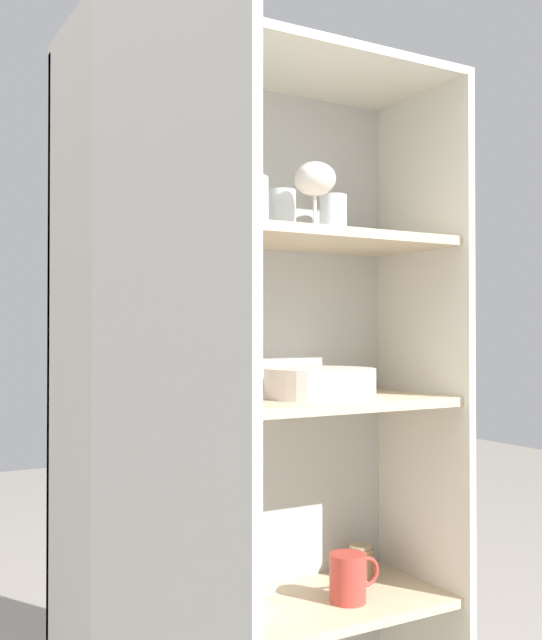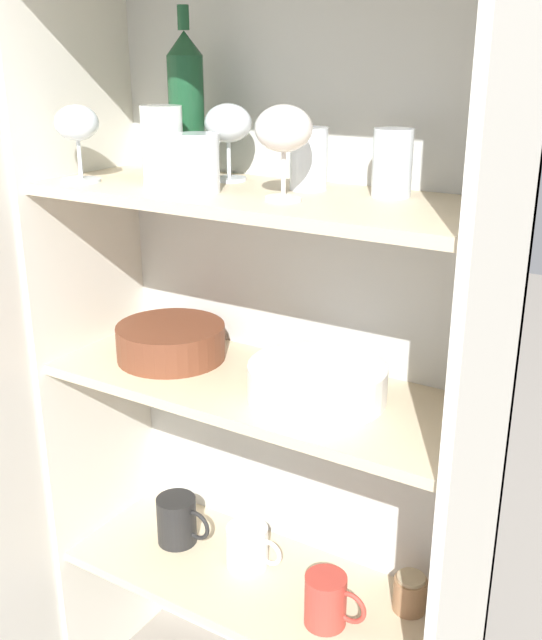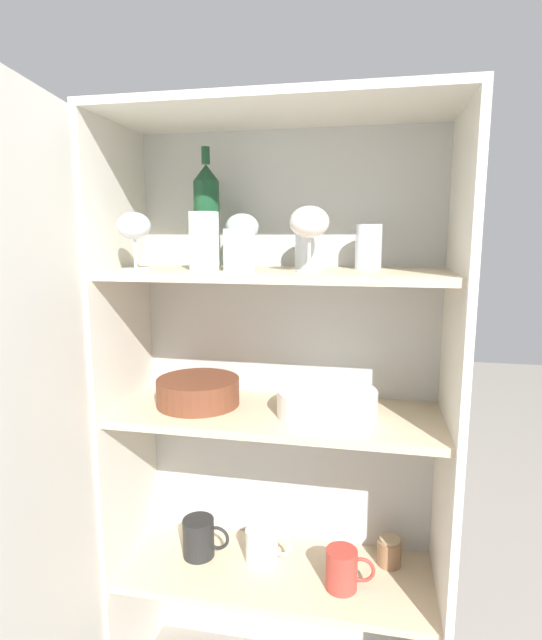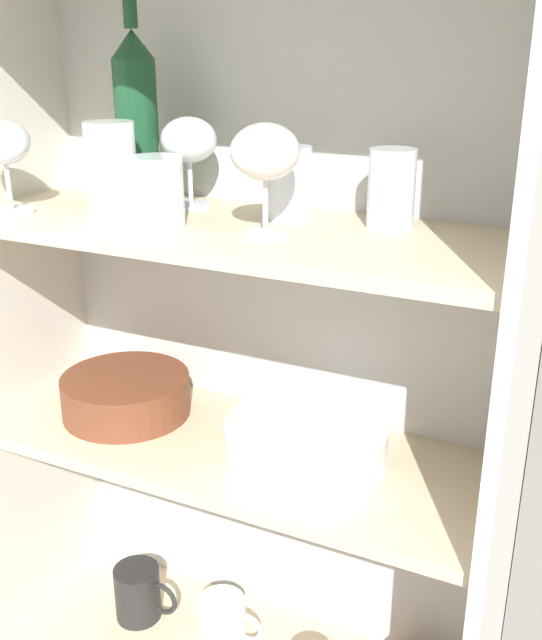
# 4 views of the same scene
# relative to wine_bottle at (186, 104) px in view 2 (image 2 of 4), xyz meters

# --- Properties ---
(cupboard_back_panel) EXTENTS (0.83, 0.02, 1.49)m
(cupboard_back_panel) POSITION_rel_wine_bottle_xyz_m (0.20, 0.09, -0.53)
(cupboard_back_panel) COLOR silver
(cupboard_back_panel) RESTS_ON ground_plane
(cupboard_side_left) EXTENTS (0.02, 0.33, 1.49)m
(cupboard_side_left) POSITION_rel_wine_bottle_xyz_m (-0.21, -0.07, -0.53)
(cupboard_side_left) COLOR silver
(cupboard_side_left) RESTS_ON ground_plane
(cupboard_side_right) EXTENTS (0.02, 0.33, 1.49)m
(cupboard_side_right) POSITION_rel_wine_bottle_xyz_m (0.60, -0.07, -0.53)
(cupboard_side_right) COLOR silver
(cupboard_side_right) RESTS_ON ground_plane
(shelf_board_lower) EXTENTS (0.79, 0.29, 0.02)m
(shelf_board_lower) POSITION_rel_wine_bottle_xyz_m (0.20, -0.07, -0.92)
(shelf_board_lower) COLOR beige
(shelf_board_middle) EXTENTS (0.79, 0.29, 0.02)m
(shelf_board_middle) POSITION_rel_wine_bottle_xyz_m (0.20, -0.07, -0.49)
(shelf_board_middle) COLOR beige
(shelf_board_upper) EXTENTS (0.79, 0.29, 0.02)m
(shelf_board_upper) POSITION_rel_wine_bottle_xyz_m (0.20, -0.07, -0.14)
(shelf_board_upper) COLOR beige
(tumbler_glass_0) EXTENTS (0.06, 0.06, 0.11)m
(tumbler_glass_0) POSITION_rel_wine_bottle_xyz_m (0.40, 0.00, -0.08)
(tumbler_glass_0) COLOR white
(tumbler_glass_0) RESTS_ON shelf_board_upper
(tumbler_glass_1) EXTENTS (0.07, 0.07, 0.09)m
(tumbler_glass_1) POSITION_rel_wine_bottle_xyz_m (0.12, -0.13, -0.08)
(tumbler_glass_1) COLOR white
(tumbler_glass_1) RESTS_ON shelf_board_upper
(tumbler_glass_2) EXTENTS (0.06, 0.06, 0.10)m
(tumbler_glass_2) POSITION_rel_wine_bottle_xyz_m (0.26, -0.01, -0.08)
(tumbler_glass_2) COLOR white
(tumbler_glass_2) RESTS_ON shelf_board_upper
(tumbler_glass_3) EXTENTS (0.07, 0.07, 0.13)m
(tumbler_glass_3) POSITION_rel_wine_bottle_xyz_m (0.03, -0.10, -0.06)
(tumbler_glass_3) COLOR white
(tumbler_glass_3) RESTS_ON shelf_board_upper
(wine_glass_0) EXTENTS (0.08, 0.08, 0.13)m
(wine_glass_0) POSITION_rel_wine_bottle_xyz_m (0.09, -0.00, -0.03)
(wine_glass_0) COLOR white
(wine_glass_0) RESTS_ON shelf_board_upper
(wine_glass_1) EXTENTS (0.08, 0.08, 0.13)m
(wine_glass_1) POSITION_rel_wine_bottle_xyz_m (-0.12, -0.15, -0.03)
(wine_glass_1) COLOR white
(wine_glass_1) RESTS_ON shelf_board_upper
(wine_glass_2) EXTENTS (0.09, 0.09, 0.14)m
(wine_glass_2) POSITION_rel_wine_bottle_xyz_m (0.27, -0.12, -0.02)
(wine_glass_2) COLOR silver
(wine_glass_2) RESTS_ON shelf_board_upper
(wine_bottle) EXTENTS (0.06, 0.06, 0.29)m
(wine_bottle) POSITION_rel_wine_bottle_xyz_m (0.00, 0.00, 0.00)
(wine_bottle) COLOR #194728
(wine_bottle) RESTS_ON shelf_board_upper
(plate_stack_white) EXTENTS (0.24, 0.24, 0.06)m
(plate_stack_white) POSITION_rel_wine_bottle_xyz_m (0.32, -0.07, -0.45)
(plate_stack_white) COLOR white
(plate_stack_white) RESTS_ON shelf_board_middle
(mixing_bowl_large) EXTENTS (0.21, 0.21, 0.07)m
(mixing_bowl_large) POSITION_rel_wine_bottle_xyz_m (-0.01, -0.06, -0.44)
(mixing_bowl_large) COLOR brown
(mixing_bowl_large) RESTS_ON shelf_board_middle
(coffee_mug_primary) EXTENTS (0.13, 0.08, 0.10)m
(coffee_mug_primary) POSITION_rel_wine_bottle_xyz_m (-0.02, -0.06, -0.86)
(coffee_mug_primary) COLOR black
(coffee_mug_primary) RESTS_ON shelf_board_lower
(coffee_mug_extra_1) EXTENTS (0.13, 0.09, 0.09)m
(coffee_mug_extra_1) POSITION_rel_wine_bottle_xyz_m (0.15, -0.04, -0.86)
(coffee_mug_extra_1) COLOR white
(coffee_mug_extra_1) RESTS_ON shelf_board_lower
(coffee_mug_extra_2) EXTENTS (0.12, 0.08, 0.10)m
(coffee_mug_extra_2) POSITION_rel_wine_bottle_xyz_m (0.37, -0.11, -0.86)
(coffee_mug_extra_2) COLOR #BC3D33
(coffee_mug_extra_2) RESTS_ON shelf_board_lower
(storage_jar) EXTENTS (0.06, 0.06, 0.07)m
(storage_jar) POSITION_rel_wine_bottle_xyz_m (0.48, 0.01, -0.87)
(storage_jar) COLOR #99704C
(storage_jar) RESTS_ON shelf_board_lower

